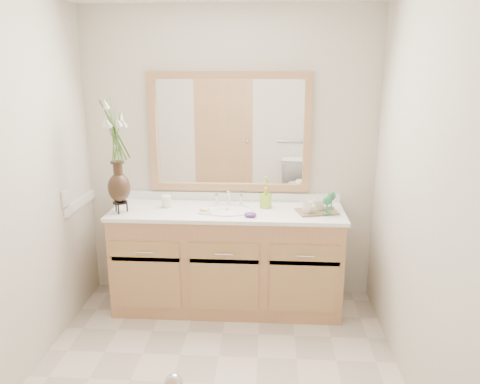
# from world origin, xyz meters

# --- Properties ---
(floor) EXTENTS (2.60, 2.60, 0.00)m
(floor) POSITION_xyz_m (0.00, 0.00, 0.00)
(floor) COLOR beige
(floor) RESTS_ON ground
(wall_back) EXTENTS (2.40, 0.02, 2.40)m
(wall_back) POSITION_xyz_m (0.00, 1.30, 1.20)
(wall_back) COLOR beige
(wall_back) RESTS_ON floor
(wall_front) EXTENTS (2.40, 0.02, 2.40)m
(wall_front) POSITION_xyz_m (0.00, -1.30, 1.20)
(wall_front) COLOR beige
(wall_front) RESTS_ON floor
(wall_left) EXTENTS (0.02, 2.60, 2.40)m
(wall_left) POSITION_xyz_m (-1.20, 0.00, 1.20)
(wall_left) COLOR beige
(wall_left) RESTS_ON floor
(wall_right) EXTENTS (0.02, 2.60, 2.40)m
(wall_right) POSITION_xyz_m (1.20, 0.00, 1.20)
(wall_right) COLOR beige
(wall_right) RESTS_ON floor
(vanity) EXTENTS (1.80, 0.55, 0.80)m
(vanity) POSITION_xyz_m (0.00, 1.01, 0.40)
(vanity) COLOR tan
(vanity) RESTS_ON floor
(counter) EXTENTS (1.84, 0.57, 0.03)m
(counter) POSITION_xyz_m (0.00, 1.01, 0.82)
(counter) COLOR white
(counter) RESTS_ON vanity
(sink) EXTENTS (0.38, 0.34, 0.23)m
(sink) POSITION_xyz_m (0.00, 1.00, 0.78)
(sink) COLOR white
(sink) RESTS_ON counter
(mirror) EXTENTS (1.32, 0.04, 0.97)m
(mirror) POSITION_xyz_m (0.00, 1.28, 1.41)
(mirror) COLOR white
(mirror) RESTS_ON wall_back
(switch_plate) EXTENTS (0.02, 0.12, 0.12)m
(switch_plate) POSITION_xyz_m (-1.19, 0.76, 0.98)
(switch_plate) COLOR white
(switch_plate) RESTS_ON wall_left
(door) EXTENTS (0.80, 0.03, 2.00)m
(door) POSITION_xyz_m (-0.30, -1.29, 1.00)
(door) COLOR tan
(door) RESTS_ON floor
(flower_vase) EXTENTS (0.20, 0.20, 0.83)m
(flower_vase) POSITION_xyz_m (-0.82, 0.90, 1.40)
(flower_vase) COLOR black
(flower_vase) RESTS_ON counter
(tumbler) EXTENTS (0.07, 0.07, 0.09)m
(tumbler) POSITION_xyz_m (-0.49, 1.06, 0.88)
(tumbler) COLOR #EFE4CF
(tumbler) RESTS_ON counter
(soap_dish) EXTENTS (0.11, 0.11, 0.04)m
(soap_dish) POSITION_xyz_m (-0.17, 0.92, 0.84)
(soap_dish) COLOR #EFE4CF
(soap_dish) RESTS_ON counter
(soap_bottle) EXTENTS (0.09, 0.09, 0.15)m
(soap_bottle) POSITION_xyz_m (0.30, 1.10, 0.90)
(soap_bottle) COLOR #95CA2F
(soap_bottle) RESTS_ON counter
(purple_dish) EXTENTS (0.11, 0.10, 0.03)m
(purple_dish) POSITION_xyz_m (0.19, 0.85, 0.85)
(purple_dish) COLOR #4A236A
(purple_dish) RESTS_ON counter
(tray) EXTENTS (0.34, 0.27, 0.01)m
(tray) POSITION_xyz_m (0.70, 0.99, 0.84)
(tray) COLOR brown
(tray) RESTS_ON counter
(mug_left) EXTENTS (0.11, 0.11, 0.10)m
(mug_left) POSITION_xyz_m (0.62, 0.93, 0.89)
(mug_left) COLOR #EFE4CF
(mug_left) RESTS_ON tray
(mug_right) EXTENTS (0.13, 0.13, 0.10)m
(mug_right) POSITION_xyz_m (0.72, 1.01, 0.89)
(mug_right) COLOR #EFE4CF
(mug_right) RESTS_ON tray
(goblet_front) EXTENTS (0.06, 0.06, 0.14)m
(goblet_front) POSITION_xyz_m (0.77, 0.92, 0.94)
(goblet_front) COLOR #277540
(goblet_front) RESTS_ON tray
(goblet_back) EXTENTS (0.06, 0.06, 0.14)m
(goblet_back) POSITION_xyz_m (0.82, 1.05, 0.94)
(goblet_back) COLOR #277540
(goblet_back) RESTS_ON tray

